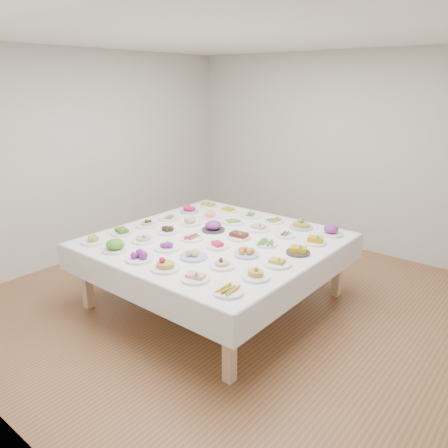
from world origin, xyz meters
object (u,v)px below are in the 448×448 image
Objects in this scene: dish_18 at (170,217)px; dish_35 at (331,229)px; display_table at (215,244)px; dish_0 at (93,239)px.

dish_18 is 1.02× the size of dish_35.
display_table is at bearing -11.31° from dish_18.
dish_0 is (-0.91, -0.91, 0.10)m from display_table.
dish_0 reaches higher than dish_18.
display_table is 0.92m from dish_18.
dish_0 is 2.58m from dish_35.
dish_0 is at bearing -91.00° from dish_18.
dish_18 is (0.02, 1.09, -0.02)m from dish_0.
dish_35 is at bearing 45.01° from dish_0.
dish_0 is 1.09m from dish_18.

